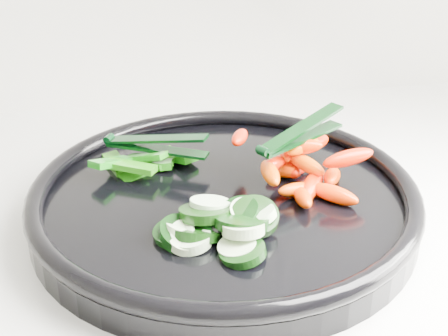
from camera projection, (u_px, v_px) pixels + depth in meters
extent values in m
cube|color=silver|center=(266.00, 215.00, 0.64)|extent=(2.02, 0.62, 0.03)
cylinder|color=black|center=(224.00, 207.00, 0.61)|extent=(0.44, 0.44, 0.02)
torus|color=black|center=(224.00, 190.00, 0.60)|extent=(0.45, 0.45, 0.02)
cylinder|color=black|center=(195.00, 234.00, 0.54)|extent=(0.05, 0.05, 0.03)
cylinder|color=#DCF1C0|center=(186.00, 232.00, 0.54)|extent=(0.05, 0.05, 0.03)
cylinder|color=black|center=(185.00, 235.00, 0.53)|extent=(0.06, 0.06, 0.03)
cylinder|color=beige|center=(189.00, 237.00, 0.53)|extent=(0.04, 0.04, 0.02)
cylinder|color=black|center=(243.00, 253.00, 0.51)|extent=(0.05, 0.05, 0.02)
cylinder|color=beige|center=(237.00, 247.00, 0.52)|extent=(0.05, 0.05, 0.02)
cylinder|color=black|center=(194.00, 221.00, 0.55)|extent=(0.05, 0.05, 0.02)
cylinder|color=beige|center=(185.00, 226.00, 0.55)|extent=(0.04, 0.04, 0.02)
cylinder|color=black|center=(179.00, 232.00, 0.54)|extent=(0.05, 0.05, 0.02)
cylinder|color=#B3D0A6|center=(191.00, 240.00, 0.53)|extent=(0.05, 0.05, 0.01)
cylinder|color=black|center=(185.00, 239.00, 0.53)|extent=(0.05, 0.05, 0.01)
cylinder|color=beige|center=(185.00, 243.00, 0.52)|extent=(0.04, 0.04, 0.01)
cylinder|color=black|center=(192.00, 235.00, 0.53)|extent=(0.05, 0.05, 0.02)
cylinder|color=beige|center=(179.00, 237.00, 0.53)|extent=(0.03, 0.03, 0.02)
cylinder|color=black|center=(238.00, 214.00, 0.55)|extent=(0.04, 0.04, 0.03)
cylinder|color=beige|center=(260.00, 216.00, 0.54)|extent=(0.04, 0.04, 0.02)
cylinder|color=black|center=(205.00, 213.00, 0.55)|extent=(0.05, 0.05, 0.02)
cylinder|color=#CDEBBC|center=(210.00, 205.00, 0.56)|extent=(0.05, 0.05, 0.02)
cylinder|color=black|center=(255.00, 217.00, 0.54)|extent=(0.06, 0.06, 0.03)
cylinder|color=beige|center=(246.00, 213.00, 0.55)|extent=(0.04, 0.04, 0.02)
cylinder|color=black|center=(242.00, 221.00, 0.53)|extent=(0.06, 0.06, 0.02)
cylinder|color=beige|center=(243.00, 228.00, 0.52)|extent=(0.04, 0.04, 0.02)
ellipsoid|color=#FA1E00|center=(311.00, 187.00, 0.60)|extent=(0.04, 0.05, 0.03)
ellipsoid|color=#DA4B00|center=(297.00, 189.00, 0.60)|extent=(0.04, 0.03, 0.02)
ellipsoid|color=#F23700|center=(334.00, 194.00, 0.59)|extent=(0.05, 0.05, 0.02)
ellipsoid|color=#DF3C00|center=(282.00, 170.00, 0.63)|extent=(0.04, 0.04, 0.03)
ellipsoid|color=#FD2900|center=(332.00, 176.00, 0.62)|extent=(0.04, 0.05, 0.03)
ellipsoid|color=red|center=(289.00, 168.00, 0.64)|extent=(0.02, 0.05, 0.02)
ellipsoid|color=#EA3000|center=(303.00, 197.00, 0.58)|extent=(0.02, 0.04, 0.02)
ellipsoid|color=#F81000|center=(286.00, 169.00, 0.63)|extent=(0.05, 0.02, 0.02)
ellipsoid|color=#FF5A00|center=(296.00, 145.00, 0.68)|extent=(0.04, 0.05, 0.03)
ellipsoid|color=#E72F00|center=(276.00, 150.00, 0.67)|extent=(0.03, 0.05, 0.02)
ellipsoid|color=#F04C00|center=(270.00, 173.00, 0.60)|extent=(0.02, 0.05, 0.02)
ellipsoid|color=#EB2C00|center=(300.00, 140.00, 0.66)|extent=(0.02, 0.06, 0.03)
ellipsoid|color=#FF5400|center=(286.00, 155.00, 0.63)|extent=(0.02, 0.04, 0.02)
ellipsoid|color=#FF5500|center=(305.00, 164.00, 0.61)|extent=(0.04, 0.05, 0.02)
ellipsoid|color=#F21A00|center=(276.00, 163.00, 0.61)|extent=(0.04, 0.04, 0.02)
ellipsoid|color=#FF3000|center=(314.00, 143.00, 0.66)|extent=(0.05, 0.05, 0.02)
ellipsoid|color=#F82C00|center=(300.00, 147.00, 0.61)|extent=(0.05, 0.03, 0.02)
ellipsoid|color=#FF1600|center=(240.00, 137.00, 0.63)|extent=(0.03, 0.04, 0.02)
ellipsoid|color=#F85300|center=(303.00, 147.00, 0.62)|extent=(0.04, 0.03, 0.02)
ellipsoid|color=red|center=(348.00, 158.00, 0.59)|extent=(0.06, 0.02, 0.02)
cube|color=#146009|center=(158.00, 160.00, 0.66)|extent=(0.03, 0.05, 0.02)
cube|color=#1B740B|center=(174.00, 156.00, 0.67)|extent=(0.05, 0.06, 0.02)
cube|color=#136809|center=(149.00, 165.00, 0.65)|extent=(0.05, 0.03, 0.02)
cube|color=#236709|center=(149.00, 166.00, 0.65)|extent=(0.07, 0.05, 0.02)
cube|color=#24720A|center=(117.00, 163.00, 0.65)|extent=(0.03, 0.05, 0.01)
cube|color=#116E0A|center=(125.00, 166.00, 0.65)|extent=(0.05, 0.06, 0.02)
cube|color=#09680C|center=(146.00, 157.00, 0.64)|extent=(0.05, 0.04, 0.02)
cube|color=#0D6509|center=(112.00, 162.00, 0.63)|extent=(0.05, 0.05, 0.02)
cube|color=#23750B|center=(130.00, 167.00, 0.62)|extent=(0.05, 0.04, 0.01)
cylinder|color=black|center=(263.00, 151.00, 0.58)|extent=(0.01, 0.01, 0.01)
cube|color=black|center=(301.00, 138.00, 0.61)|extent=(0.10, 0.07, 0.00)
cube|color=black|center=(302.00, 128.00, 0.61)|extent=(0.10, 0.07, 0.02)
cylinder|color=black|center=(109.00, 138.00, 0.66)|extent=(0.01, 0.01, 0.01)
cube|color=black|center=(157.00, 149.00, 0.65)|extent=(0.10, 0.07, 0.00)
cube|color=black|center=(157.00, 139.00, 0.64)|extent=(0.10, 0.06, 0.02)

